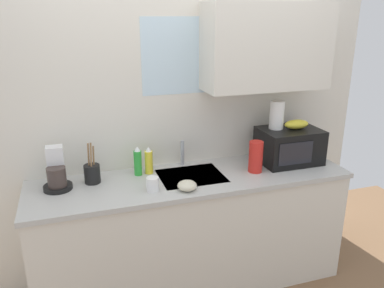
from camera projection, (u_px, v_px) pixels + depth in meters
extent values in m
cube|color=silver|center=(178.00, 118.00, 2.99)|extent=(3.08, 0.10, 2.50)
cube|color=silver|center=(267.00, 47.00, 2.81)|extent=(0.94, 0.32, 0.62)
cube|color=silver|center=(179.00, 56.00, 2.80)|extent=(0.56, 0.02, 0.55)
cube|color=silver|center=(192.00, 233.00, 2.93)|extent=(2.28, 0.60, 0.86)
cube|color=#B7B7B2|center=(192.00, 179.00, 2.79)|extent=(2.31, 0.63, 0.03)
cube|color=#9EA0A5|center=(191.00, 184.00, 2.82)|extent=(0.46, 0.38, 0.14)
cylinder|color=#B2B5BA|center=(182.00, 153.00, 2.97)|extent=(0.03, 0.03, 0.20)
cube|color=black|center=(289.00, 146.00, 3.03)|extent=(0.46, 0.34, 0.27)
cube|color=black|center=(296.00, 154.00, 2.85)|extent=(0.28, 0.01, 0.17)
ellipsoid|color=gold|center=(296.00, 124.00, 2.99)|extent=(0.20, 0.11, 0.07)
cylinder|color=white|center=(277.00, 115.00, 2.96)|extent=(0.11, 0.11, 0.22)
cylinder|color=black|center=(58.00, 187.00, 2.58)|extent=(0.19, 0.19, 0.03)
cylinder|color=#3F332D|center=(57.00, 177.00, 2.55)|extent=(0.12, 0.12, 0.13)
cube|color=silver|center=(56.00, 165.00, 2.60)|extent=(0.11, 0.09, 0.26)
cylinder|color=yellow|center=(149.00, 162.00, 2.82)|extent=(0.06, 0.06, 0.17)
cone|color=white|center=(148.00, 149.00, 2.79)|extent=(0.04, 0.04, 0.04)
cylinder|color=green|center=(138.00, 163.00, 2.79)|extent=(0.06, 0.06, 0.18)
cone|color=white|center=(137.00, 149.00, 2.75)|extent=(0.04, 0.04, 0.04)
cylinder|color=red|center=(256.00, 157.00, 2.84)|extent=(0.10, 0.10, 0.23)
cylinder|color=white|center=(153.00, 184.00, 2.55)|extent=(0.08, 0.08, 0.09)
cylinder|color=black|center=(92.00, 174.00, 2.67)|extent=(0.11, 0.11, 0.13)
cylinder|color=olive|center=(89.00, 161.00, 2.63)|extent=(0.02, 0.03, 0.25)
cylinder|color=olive|center=(94.00, 162.00, 2.66)|extent=(0.02, 0.03, 0.22)
cylinder|color=olive|center=(91.00, 161.00, 2.62)|extent=(0.02, 0.03, 0.26)
ellipsoid|color=beige|center=(187.00, 186.00, 2.56)|extent=(0.13, 0.13, 0.06)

